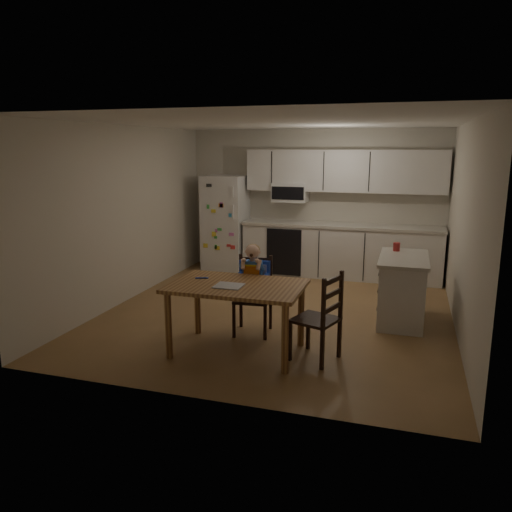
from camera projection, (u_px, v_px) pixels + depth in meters
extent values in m
cube|color=olive|center=(278.00, 313.00, 6.76)|extent=(4.50, 5.00, 0.01)
cube|color=beige|center=(314.00, 202.00, 8.83)|extent=(4.50, 0.02, 2.50)
cube|color=beige|center=(127.00, 214.00, 7.14)|extent=(0.02, 5.00, 2.50)
cube|color=beige|center=(464.00, 229.00, 5.85)|extent=(0.02, 5.00, 2.50)
cube|color=white|center=(279.00, 122.00, 6.23)|extent=(4.50, 5.00, 0.01)
cube|color=silver|center=(226.00, 223.00, 9.03)|extent=(0.72, 0.70, 1.70)
cube|color=silver|center=(340.00, 252.00, 8.57)|extent=(3.34, 0.60, 0.86)
cube|color=beige|center=(341.00, 226.00, 8.46)|extent=(3.37, 0.62, 0.05)
cube|color=black|center=(284.00, 252.00, 8.55)|extent=(0.60, 0.02, 0.80)
cube|color=silver|center=(344.00, 171.00, 8.40)|extent=(3.34, 0.34, 0.70)
cube|color=silver|center=(290.00, 192.00, 8.72)|extent=(0.60, 0.38, 0.33)
cube|color=silver|center=(402.00, 291.00, 6.37)|extent=(0.54, 1.09, 0.80)
cube|color=beige|center=(404.00, 259.00, 6.28)|extent=(0.60, 1.14, 0.05)
cylinder|color=#B52A2A|center=(397.00, 247.00, 6.63)|extent=(0.09, 0.09, 0.11)
cube|color=brown|center=(237.00, 286.00, 5.32)|extent=(1.42, 0.91, 0.04)
cylinder|color=brown|center=(168.00, 325.00, 5.24)|extent=(0.07, 0.07, 0.72)
cylinder|color=brown|center=(197.00, 304.00, 5.94)|extent=(0.07, 0.07, 0.72)
cylinder|color=brown|center=(285.00, 339.00, 4.87)|extent=(0.07, 0.07, 0.72)
cylinder|color=brown|center=(301.00, 315.00, 5.58)|extent=(0.07, 0.07, 0.72)
cube|color=#A6A6AA|center=(229.00, 286.00, 5.24)|extent=(0.29, 0.25, 0.01)
cylinder|color=blue|center=(201.00, 278.00, 5.55)|extent=(0.12, 0.06, 0.02)
cube|color=black|center=(253.00, 299.00, 5.92)|extent=(0.45, 0.45, 0.03)
cube|color=black|center=(234.00, 321.00, 5.83)|extent=(0.04, 0.04, 0.41)
cube|color=black|center=(241.00, 311.00, 6.18)|extent=(0.04, 0.04, 0.41)
cube|color=black|center=(265.00, 323.00, 5.76)|extent=(0.04, 0.04, 0.41)
cube|color=black|center=(271.00, 313.00, 6.11)|extent=(0.04, 0.04, 0.41)
cube|color=black|center=(256.00, 274.00, 6.05)|extent=(0.41, 0.08, 0.49)
cube|color=blue|center=(253.00, 294.00, 5.91)|extent=(0.40, 0.37, 0.10)
cube|color=blue|center=(255.00, 274.00, 6.00)|extent=(0.37, 0.10, 0.33)
cube|color=#5C74CF|center=(252.00, 290.00, 5.88)|extent=(0.31, 0.28, 0.02)
cube|color=#2E61B7|center=(253.00, 271.00, 5.86)|extent=(0.23, 0.16, 0.25)
cube|color=#C03E0B|center=(252.00, 273.00, 5.80)|extent=(0.19, 0.03, 0.20)
sphere|color=beige|center=(253.00, 252.00, 5.80)|extent=(0.18, 0.18, 0.17)
ellipsoid|color=olive|center=(253.00, 250.00, 5.80)|extent=(0.18, 0.17, 0.14)
cube|color=black|center=(315.00, 320.00, 5.19)|extent=(0.53, 0.53, 0.03)
cube|color=black|center=(308.00, 331.00, 5.50)|extent=(0.04, 0.04, 0.42)
cube|color=black|center=(339.00, 339.00, 5.28)|extent=(0.04, 0.04, 0.42)
cube|color=black|center=(290.00, 342.00, 5.20)|extent=(0.04, 0.04, 0.42)
cube|color=black|center=(322.00, 350.00, 4.98)|extent=(0.04, 0.04, 0.42)
cube|color=black|center=(333.00, 299.00, 5.03)|extent=(0.17, 0.41, 0.50)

